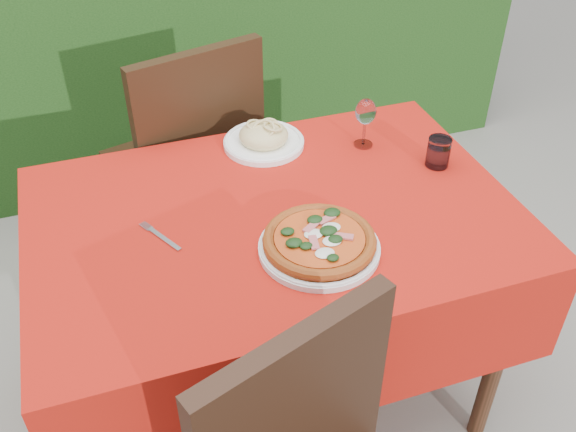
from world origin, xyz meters
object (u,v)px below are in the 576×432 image
object	(u,v)px
wine_glass	(366,114)
fork	(164,239)
pizza_plate	(319,243)
chair_far	(190,156)
pasta_plate	(264,138)
water_glass	(438,153)

from	to	relation	value
wine_glass	fork	distance (m)	0.70
pizza_plate	wine_glass	distance (m)	0.51
chair_far	fork	xyz separation A→B (m)	(-0.18, -0.64, 0.19)
chair_far	fork	world-z (taller)	chair_far
pasta_plate	water_glass	xyz separation A→B (m)	(0.44, -0.26, 0.01)
chair_far	water_glass	xyz separation A→B (m)	(0.61, -0.56, 0.22)
pizza_plate	wine_glass	xyz separation A→B (m)	(0.30, 0.41, 0.08)
pasta_plate	fork	distance (m)	0.50
chair_far	pizza_plate	size ratio (longest dim) A/B	3.19
pizza_plate	pasta_plate	bearing A→B (deg)	88.24
pasta_plate	chair_far	bearing A→B (deg)	120.73
pizza_plate	fork	xyz separation A→B (m)	(-0.35, 0.16, -0.02)
water_glass	fork	xyz separation A→B (m)	(-0.80, -0.08, -0.04)
chair_far	wine_glass	xyz separation A→B (m)	(0.46, -0.39, 0.29)
pizza_plate	wine_glass	bearing A→B (deg)	53.84
chair_far	pizza_plate	world-z (taller)	chair_far
fork	chair_far	bearing A→B (deg)	46.30
pizza_plate	water_glass	world-z (taller)	water_glass
water_glass	fork	bearing A→B (deg)	-174.32
pasta_plate	wine_glass	distance (m)	0.31
chair_far	fork	size ratio (longest dim) A/B	6.06
pizza_plate	pasta_plate	distance (m)	0.50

